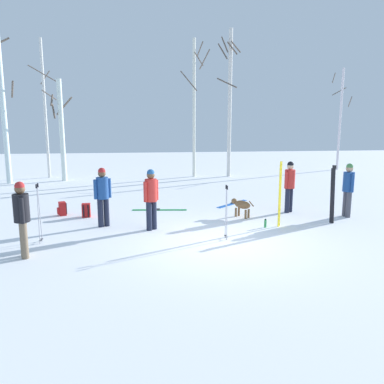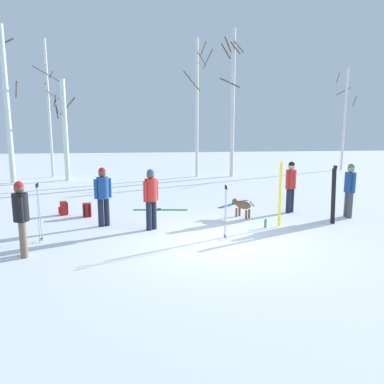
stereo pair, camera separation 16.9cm
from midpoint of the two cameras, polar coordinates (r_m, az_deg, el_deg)
ground_plane at (r=9.59m, az=3.98°, el=-7.64°), size 60.00×60.00×0.00m
person_0 at (r=9.14m, az=-24.78°, el=-3.11°), size 0.34×0.50×1.72m
person_1 at (r=10.54m, az=-6.64°, el=-0.52°), size 0.42×0.38×1.72m
person_2 at (r=12.91m, az=22.16°, el=0.77°), size 0.34×0.52×1.72m
person_3 at (r=11.14m, az=-13.75°, el=-0.17°), size 0.47×0.34×1.72m
person_4 at (r=12.96m, az=14.15°, el=1.27°), size 0.44×0.35×1.72m
dog at (r=12.11m, az=7.05°, el=-1.98°), size 0.58×0.74×0.57m
ski_pair_planted_0 at (r=11.08m, az=12.70°, el=-0.37°), size 0.11×0.11×1.90m
ski_pair_planted_1 at (r=11.94m, az=20.06°, el=-0.37°), size 0.12×0.15×1.74m
ski_pair_lying_0 at (r=13.10m, az=-5.31°, el=-2.70°), size 1.88×0.39×0.05m
ski_pair_lying_1 at (r=14.10m, az=5.79°, el=-1.76°), size 1.42×1.35×0.05m
ski_poles_0 at (r=10.14m, az=-22.54°, el=-2.75°), size 0.07×0.24×1.50m
ski_poles_1 at (r=9.71m, az=4.71°, el=-2.80°), size 0.07×0.23×1.41m
backpack_0 at (r=12.55m, az=-16.04°, el=-2.68°), size 0.27×0.30×0.44m
backpack_1 at (r=13.02m, az=-19.36°, el=-2.41°), size 0.33×0.31×0.44m
water_bottle_0 at (r=11.08m, az=10.58°, el=-4.68°), size 0.07×0.07×0.25m
birch_tree_1 at (r=20.83m, az=-26.85°, el=11.84°), size 1.26×1.06×7.54m
birch_tree_2 at (r=22.17m, az=-21.50°, el=11.68°), size 1.36×1.20×7.33m
birch_tree_3 at (r=20.66m, az=-19.33°, el=8.94°), size 1.06×1.06×5.14m
birch_tree_4 at (r=21.07m, az=0.11°, el=12.84°), size 1.55×1.55×7.40m
birch_tree_5 at (r=21.27m, az=5.46°, el=13.50°), size 1.33×1.15×7.90m
birch_tree_6 at (r=26.04m, az=21.28°, el=10.36°), size 1.46×1.45×6.32m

